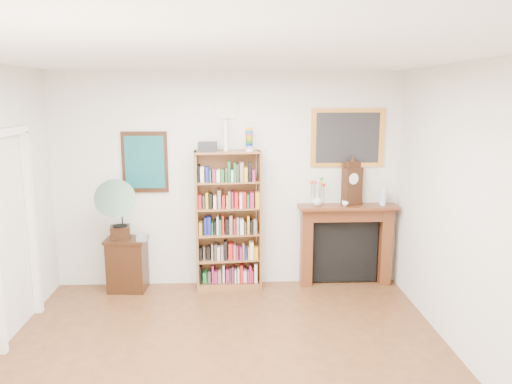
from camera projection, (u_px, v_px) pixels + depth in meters
room at (224, 234)px, 4.02m from camera, size 4.51×5.01×2.81m
door_casing at (12, 217)px, 5.13m from camera, size 0.08×1.02×2.17m
teal_poster at (145, 162)px, 6.36m from camera, size 0.58×0.04×0.78m
small_picture at (227, 106)px, 6.27m from camera, size 0.26×0.04×0.30m
gilt_painting at (347, 138)px, 6.41m from camera, size 0.95×0.04×0.75m
bookshelf at (228, 213)px, 6.38m from camera, size 0.86×0.37×2.08m
side_cabinet at (127, 264)px, 6.42m from camera, size 0.53×0.40×0.69m
fireplace at (346, 238)px, 6.59m from camera, size 1.29×0.32×1.09m
gramophone at (116, 206)px, 6.18m from camera, size 0.60×0.69×0.80m
cd_stack at (143, 238)px, 6.25m from camera, size 0.14×0.14×0.08m
mantel_clock at (352, 184)px, 6.43m from camera, size 0.28×0.22×0.57m
flower_vase at (317, 200)px, 6.43m from camera, size 0.14×0.14×0.14m
teacup at (345, 203)px, 6.41m from camera, size 0.10×0.10×0.07m
bottle_left at (383, 196)px, 6.43m from camera, size 0.07×0.07×0.24m
bottle_right at (382, 197)px, 6.49m from camera, size 0.06×0.06×0.20m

